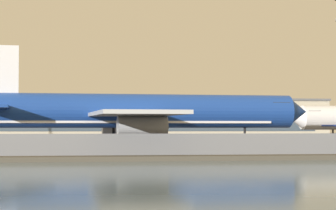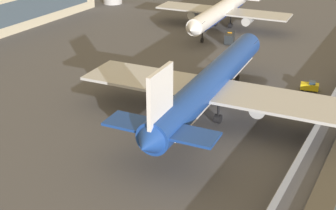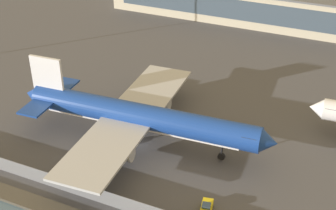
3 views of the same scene
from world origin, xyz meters
TOP-DOWN VIEW (x-y plane):
  - ground_plane at (0.00, 0.00)m, footprint 500.00×500.00m
  - perimeter_fence at (0.00, -16.00)m, footprint 280.00×0.10m
  - cargo_jet_blue at (-0.54, 1.02)m, footprint 48.28×41.51m
  - baggage_tug at (17.24, -11.14)m, footprint 2.17×3.44m
  - terminal_building at (5.11, 72.44)m, footprint 94.30×19.23m

SIDE VIEW (x-z plane):
  - ground_plane at x=0.00m, z-range 0.00..0.00m
  - baggage_tug at x=17.24m, z-range -0.09..1.71m
  - perimeter_fence at x=0.00m, z-range 0.00..2.68m
  - terminal_building at x=5.11m, z-range 0.01..10.11m
  - cargo_jet_blue at x=-0.54m, z-range -1.65..12.33m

